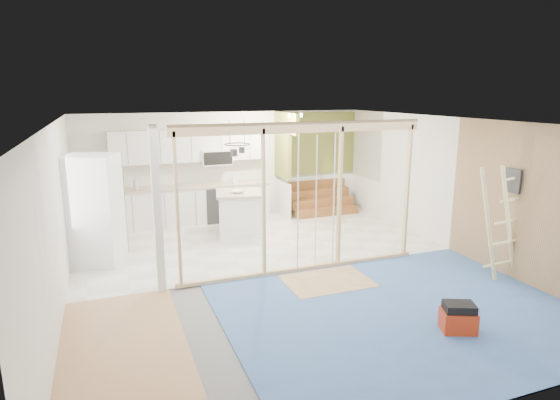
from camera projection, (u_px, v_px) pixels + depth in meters
name	position (u px, v px, depth m)	size (l,w,h in m)	color
room	(286.00, 200.00, 7.80)	(7.01, 8.01, 2.61)	slate
floor_overlays	(289.00, 271.00, 8.17)	(7.00, 8.00, 0.03)	silver
stud_frame	(271.00, 183.00, 7.64)	(4.66, 0.14, 2.60)	#D7BC83
base_cabinets	(165.00, 210.00, 10.50)	(4.45, 2.24, 0.93)	white
upper_cabinets	(193.00, 147.00, 10.87)	(3.60, 0.41, 0.85)	white
green_partition	(308.00, 177.00, 11.92)	(2.25, 1.51, 2.60)	olive
pot_rack	(237.00, 147.00, 9.26)	(0.52, 0.52, 0.72)	black
sheathing_panel	(544.00, 210.00, 7.18)	(0.02, 4.00, 2.60)	tan
electrical_panel	(513.00, 181.00, 7.63)	(0.04, 0.30, 0.40)	#38383D
ceiling_light	(295.00, 115.00, 10.73)	(0.32, 0.32, 0.08)	#FFEABF
fridge	(94.00, 211.00, 8.34)	(1.11, 1.07, 2.00)	white
island	(239.00, 213.00, 10.20)	(1.17, 1.17, 0.96)	white
bowl	(238.00, 192.00, 9.97)	(0.26, 0.26, 0.06)	white
soap_bottle_a	(136.00, 183.00, 10.40)	(0.12, 0.12, 0.30)	#B3BAC8
soap_bottle_b	(234.00, 179.00, 11.15)	(0.10, 0.10, 0.22)	white
toolbox	(458.00, 318.00, 6.07)	(0.52, 0.46, 0.40)	#AB2B0F
ladder	(501.00, 223.00, 7.63)	(1.01, 0.19, 1.90)	#E6D78C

